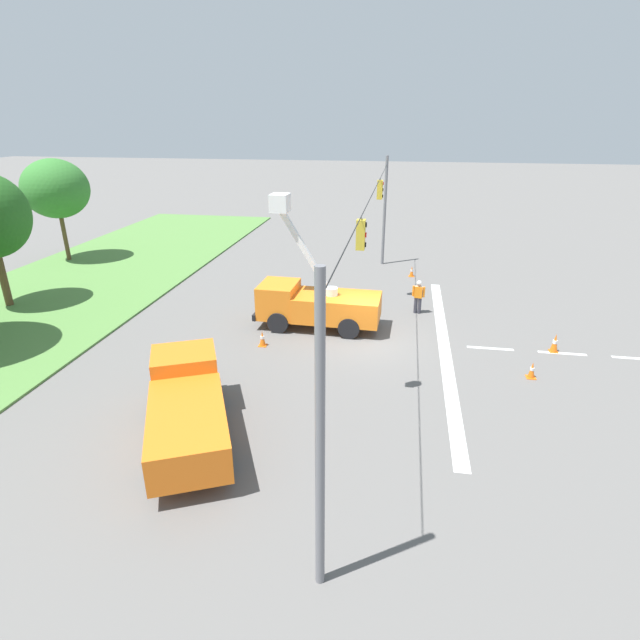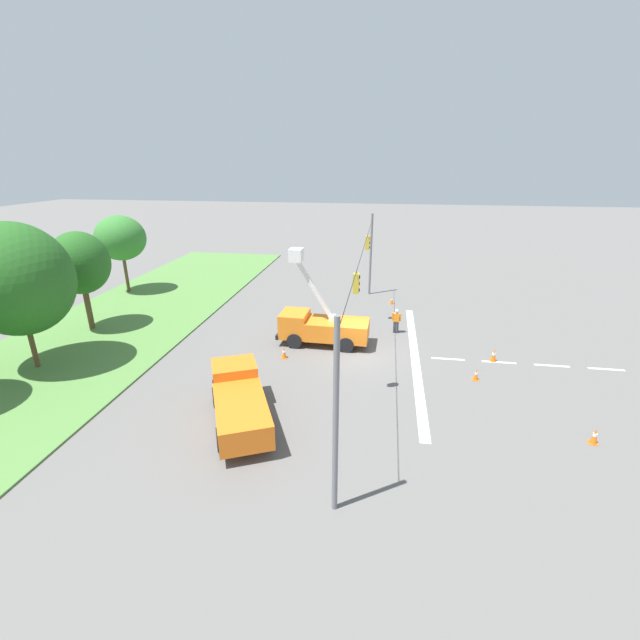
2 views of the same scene
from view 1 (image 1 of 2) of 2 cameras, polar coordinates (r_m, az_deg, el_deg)
The scene contains 12 objects.
ground_plane at distance 23.01m, azimuth 5.40°, elevation -2.28°, with size 200.00×200.00×0.00m, color #605E5B.
grass_verge at distance 30.01m, azimuth -31.28°, elevation 0.51°, with size 56.00×12.00×0.10m, color #517F3D.
lane_markings at distance 23.25m, azimuth 17.62°, elevation -3.01°, with size 17.60×15.25×0.01m.
signal_gantry at distance 21.64m, azimuth 5.82°, elevation 8.05°, with size 26.20×0.33×7.20m.
tree_far_east at distance 39.03m, azimuth -27.98°, elevation 13.10°, with size 4.24×4.35×6.97m.
utility_truck_bucket_lift at distance 23.88m, azimuth -0.63°, elevation 2.15°, with size 2.49×5.99×6.31m.
utility_truck_support_near at distance 16.37m, azimuth -14.96°, elevation -9.45°, with size 6.56×4.59×2.11m.
road_worker at distance 26.19m, azimuth 11.18°, elevation 2.84°, with size 0.30×0.64×1.77m.
traffic_cone_foreground_left at distance 23.90m, azimuth 25.26°, elevation -2.39°, with size 0.36×0.36×0.83m.
traffic_cone_mid_left at distance 21.23m, azimuth 23.06°, elevation -5.30°, with size 0.36×0.36×0.68m.
traffic_cone_mid_right at distance 32.58m, azimuth 10.44°, elevation 5.49°, with size 0.36×0.36×0.68m.
traffic_cone_near_bucket at distance 22.34m, azimuth -6.60°, elevation -2.11°, with size 0.36×0.36×0.72m.
Camera 1 is at (-20.92, -1.34, 9.50)m, focal length 28.00 mm.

